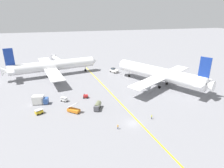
{
  "coord_description": "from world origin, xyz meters",
  "views": [
    {
      "loc": [
        -20.13,
        -50.77,
        34.27
      ],
      "look_at": [
        -0.04,
        26.22,
        4.0
      ],
      "focal_mm": 31.15,
      "sensor_mm": 36.0,
      "label": 1
    }
  ],
  "objects": [
    {
      "name": "gse_baggage_cart_trailing",
      "position": [
        -29.77,
        14.09,
        0.86
      ],
      "size": [
        3.15,
        2.69,
        1.71
      ],
      "color": "gold",
      "rests_on": "ground"
    },
    {
      "name": "ground_crew_ramp_agent_by_cones",
      "position": [
        -5.51,
        -1.9,
        0.83
      ],
      "size": [
        0.36,
        0.5,
        1.61
      ],
      "color": "#2D3351",
      "rests_on": "ground"
    },
    {
      "name": "airliner_being_pushed",
      "position": [
        24.04,
        29.26,
        5.89
      ],
      "size": [
        41.03,
        45.35,
        17.09
      ],
      "color": "white",
      "rests_on": "ground"
    },
    {
      "name": "gse_stair_truck_yellow",
      "position": [
        -17.9,
        12.29,
        1.03
      ],
      "size": [
        4.76,
        4.38,
        4.06
      ],
      "color": "orange",
      "rests_on": "ground"
    },
    {
      "name": "ground_crew_wing_walker_right",
      "position": [
        7.09,
        0.91,
        0.83
      ],
      "size": [
        0.36,
        0.36,
        1.6
      ],
      "color": "#4C4C51",
      "rests_on": "ground"
    },
    {
      "name": "ground_plane",
      "position": [
        0.0,
        0.0,
        0.0
      ],
      "size": [
        600.0,
        600.0,
        0.0
      ],
      "primitive_type": "plane",
      "color": "gray"
    },
    {
      "name": "gse_catering_truck_tall",
      "position": [
        -29.95,
        22.13,
        1.76
      ],
      "size": [
        6.16,
        3.34,
        3.5
      ],
      "color": "#2D5199",
      "rests_on": "ground"
    },
    {
      "name": "taxiway_stripe",
      "position": [
        1.09,
        10.0,
        0.0
      ],
      "size": [
        14.66,
        119.22,
        0.01
      ],
      "primitive_type": "cube",
      "rotation": [
        0.0,
        0.0,
        0.12
      ],
      "color": "yellow",
      "rests_on": "ground"
    },
    {
      "name": "gse_baggage_cart_near_cluster",
      "position": [
        -20.98,
        22.36,
        0.86
      ],
      "size": [
        3.09,
        2.99,
        1.71
      ],
      "color": "silver",
      "rests_on": "ground"
    },
    {
      "name": "airliner_at_gate_left",
      "position": [
        -25.7,
        57.73,
        5.56
      ],
      "size": [
        50.74,
        49.94,
        16.86
      ],
      "color": "white",
      "rests_on": "ground"
    },
    {
      "name": "gse_gpu_cart_small",
      "position": [
        -12.14,
        23.3,
        0.79
      ],
      "size": [
        2.46,
        2.11,
        1.9
      ],
      "color": "red",
      "rests_on": "ground"
    },
    {
      "name": "jet_bridge",
      "position": [
        -23.81,
        80.5,
        3.9
      ],
      "size": [
        9.14,
        21.45,
        5.67
      ],
      "color": "#B7B7BC",
      "rests_on": "ground"
    },
    {
      "name": "pushback_tug",
      "position": [
        8.69,
        54.89,
        1.19
      ],
      "size": [
        5.09,
        8.05,
        2.83
      ],
      "color": "white",
      "rests_on": "ground"
    },
    {
      "name": "gse_fuel_bowser_stubby",
      "position": [
        -9.19,
        12.39,
        1.33
      ],
      "size": [
        3.71,
        5.24,
        2.4
      ],
      "color": "#666B4C",
      "rests_on": "ground"
    }
  ]
}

